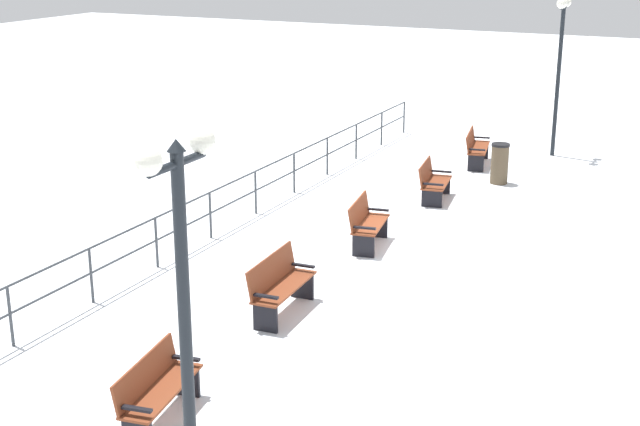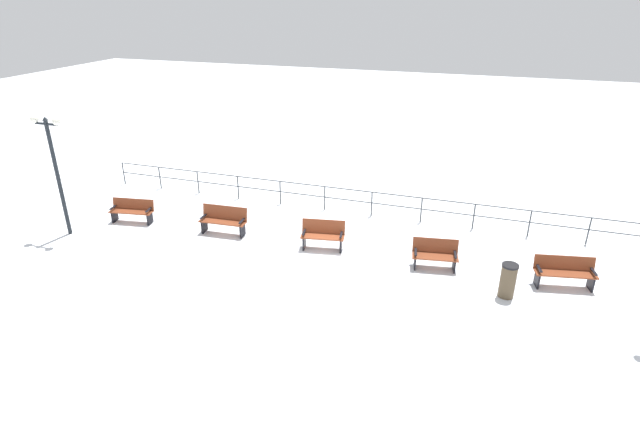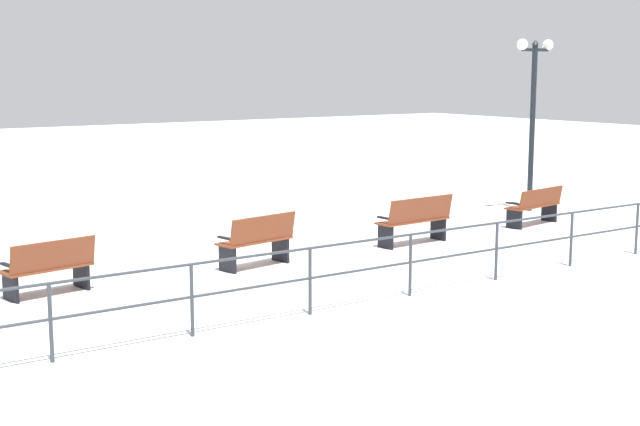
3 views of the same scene
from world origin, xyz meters
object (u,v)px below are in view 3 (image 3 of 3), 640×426
(lamppost_near, at_px, (533,95))
(bench_nearest, at_px, (535,205))
(bench_second, at_px, (416,219))
(bench_fourth, at_px, (49,267))
(bench_third, at_px, (257,240))

(lamppost_near, bearing_deg, bench_nearest, 135.68)
(bench_second, bearing_deg, lamppost_near, -74.88)
(bench_fourth, bearing_deg, bench_second, -100.11)
(bench_third, height_order, bench_fourth, bench_third)
(lamppost_near, bearing_deg, bench_second, 108.48)
(bench_nearest, height_order, lamppost_near, lamppost_near)
(lamppost_near, bearing_deg, bench_fourth, 97.31)
(bench_second, distance_m, lamppost_near, 5.90)
(bench_nearest, xyz_separation_m, bench_fourth, (-0.06, 10.91, -0.01))
(bench_second, distance_m, bench_third, 3.63)
(bench_second, bearing_deg, bench_nearest, -90.44)
(bench_nearest, height_order, bench_third, bench_third)
(bench_fourth, bearing_deg, lamppost_near, -91.81)
(bench_fourth, xyz_separation_m, lamppost_near, (1.59, -12.41, 2.39))
(bench_second, height_order, bench_fourth, bench_second)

